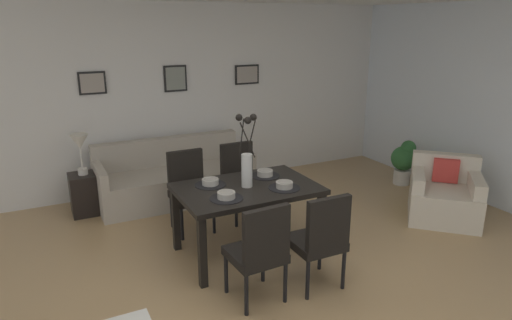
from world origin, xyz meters
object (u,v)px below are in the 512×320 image
Objects in this scene: dining_chair_near_right at (189,187)px; dining_chair_far_right at (241,177)px; table_lamp at (80,145)px; armchair at (444,196)px; dining_table at (247,195)px; framed_picture_right at (247,75)px; dining_chair_near_left at (260,249)px; dining_chair_far_left at (320,237)px; bowl_far_left at (284,184)px; potted_plant at (404,160)px; sofa at (174,179)px; framed_picture_left at (92,83)px; side_table at (86,194)px; centerpiece_vase at (247,160)px; framed_picture_center at (175,78)px; bowl_near_left at (226,195)px; bowl_far_right at (265,172)px; bowl_near_right at (210,181)px.

dining_chair_near_right and dining_chair_far_right have the same top height.
armchair is at bearing -28.29° from table_lamp.
dining_table is 3.63× the size of framed_picture_right.
dining_chair_far_left is (0.58, -0.04, 0.00)m from dining_chair_near_left.
dining_chair_near_left is 0.92m from bowl_far_left.
dining_chair_near_right is at bearing -179.57° from potted_plant.
sofa is at bearing 163.61° from potted_plant.
framed_picture_left is (-0.77, 1.46, 1.07)m from dining_chair_near_right.
table_lamp reaches higher than dining_chair_near_left.
side_table is (-1.15, 0.02, -0.02)m from sofa.
centerpiece_vase is 1.10× the size of potted_plant.
framed_picture_center is 0.94× the size of framed_picture_right.
table_lamp reaches higher than bowl_near_left.
framed_picture_right is 2.66m from potted_plant.
dining_chair_far_right is 0.81× the size of armchair.
dining_table is 2.33m from side_table.
armchair is at bearing -1.73° from bowl_far_left.
dining_chair_far_right is at bearing -76.43° from framed_picture_center.
bowl_far_left is 0.50× the size of framed_picture_left.
side_table is at bearing 136.04° from bowl_far_right.
bowl_far_right is 2.79m from potted_plant.
table_lamp is 1.32× the size of framed_picture_right.
dining_chair_near_right is 5.41× the size of bowl_far_right.
armchair is at bearing -36.98° from sofa.
dining_chair_far_left is 1.07m from centerpiece_vase.
dining_chair_far_right reaches higher than dining_table.
dining_chair_near_right is 1.27m from bowl_far_left.
bowl_far_right is 2.38m from framed_picture_right.
bowl_far_left is at bearing -58.33° from dining_chair_near_right.
centerpiece_vase is at bearing -68.26° from dining_chair_near_right.
bowl_near_right is 0.08× the size of sofa.
dining_chair_near_right is at bearing 91.72° from dining_chair_near_left.
bowl_far_left is 1.00× the size of bowl_far_right.
bowl_far_left is at bearing -33.45° from dining_table.
bowl_far_right is 0.15× the size of armchair.
bowl_far_right reaches higher than dining_table.
potted_plant is at bearing -16.39° from sofa.
bowl_near_right is at bearing 119.04° from dining_chair_far_left.
centerpiece_vase is 2.61m from framed_picture_left.
dining_chair_far_left is 0.45× the size of sofa.
centerpiece_vase is at bearing 146.30° from bowl_far_left.
centerpiece_vase is (0.00, 0.00, 0.37)m from dining_table.
bowl_near_right is at bearing -88.03° from dining_chair_near_right.
framed_picture_center is at bearing 18.53° from side_table.
dining_chair_near_right is at bearing 135.50° from bowl_far_right.
bowl_near_left is 0.33× the size of table_lamp.
bowl_far_right is 1.78m from sofa.
dining_chair_far_left is at bearing -66.33° from framed_picture_left.
dining_chair_near_right is 1.00× the size of dining_chair_far_left.
bowl_near_left is at bearing -90.00° from bowl_near_right.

